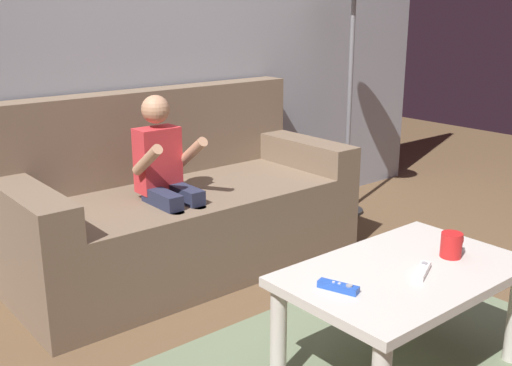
# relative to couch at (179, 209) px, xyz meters

# --- Properties ---
(ground_plane) EXTENTS (9.02, 9.02, 0.00)m
(ground_plane) POSITION_rel_couch_xyz_m (0.07, -1.26, -0.31)
(ground_plane) COLOR brown
(wall_back) EXTENTS (4.51, 0.05, 2.50)m
(wall_back) POSITION_rel_couch_xyz_m (0.07, 0.39, 0.94)
(wall_back) COLOR #999EA8
(wall_back) RESTS_ON ground
(couch) EXTENTS (1.78, 0.80, 0.91)m
(couch) POSITION_rel_couch_xyz_m (0.00, 0.00, 0.00)
(couch) COLOR #75604C
(couch) RESTS_ON ground
(person_seated_on_couch) EXTENTS (0.29, 0.36, 0.93)m
(person_seated_on_couch) POSITION_rel_couch_xyz_m (-0.17, -0.18, 0.23)
(person_seated_on_couch) COLOR #282D47
(person_seated_on_couch) RESTS_ON ground
(coffee_table) EXTENTS (0.90, 0.56, 0.42)m
(coffee_table) POSITION_rel_couch_xyz_m (0.08, -1.38, 0.05)
(coffee_table) COLOR beige
(coffee_table) RESTS_ON ground
(game_remote_white_near_edge) EXTENTS (0.14, 0.09, 0.03)m
(game_remote_white_near_edge) POSITION_rel_couch_xyz_m (0.09, -1.44, 0.13)
(game_remote_white_near_edge) COLOR white
(game_remote_white_near_edge) RESTS_ON coffee_table
(game_remote_blue_center) EXTENTS (0.08, 0.14, 0.03)m
(game_remote_blue_center) POSITION_rel_couch_xyz_m (-0.23, -1.34, 0.13)
(game_remote_blue_center) COLOR blue
(game_remote_blue_center) RESTS_ON coffee_table
(coffee_mug) EXTENTS (0.12, 0.08, 0.09)m
(coffee_mug) POSITION_rel_couch_xyz_m (0.31, -1.42, 0.16)
(coffee_mug) COLOR red
(coffee_mug) RESTS_ON coffee_table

